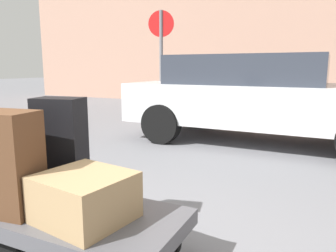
{
  "coord_description": "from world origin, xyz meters",
  "views": [
    {
      "loc": [
        1.27,
        -1.5,
        1.22
      ],
      "look_at": [
        0.0,
        1.2,
        0.69
      ],
      "focal_mm": 35.04,
      "sensor_mm": 36.0,
      "label": 1
    }
  ],
  "objects_px": {
    "no_parking_sign": "(161,57)",
    "suitcase_black_center": "(61,146)",
    "luggage_cart": "(86,224)",
    "suitcase_tan_front_right": "(85,197)",
    "parked_car": "(258,96)",
    "suitcase_brown_stacked_top": "(9,163)"
  },
  "relations": [
    {
      "from": "suitcase_black_center",
      "to": "no_parking_sign",
      "type": "height_order",
      "value": "no_parking_sign"
    },
    {
      "from": "luggage_cart",
      "to": "suitcase_black_center",
      "type": "relative_size",
      "value": 1.8
    },
    {
      "from": "luggage_cart",
      "to": "suitcase_black_center",
      "type": "height_order",
      "value": "suitcase_black_center"
    },
    {
      "from": "suitcase_tan_front_right",
      "to": "no_parking_sign",
      "type": "distance_m",
      "value": 4.84
    },
    {
      "from": "luggage_cart",
      "to": "suitcase_tan_front_right",
      "type": "xyz_separation_m",
      "value": [
        0.06,
        -0.07,
        0.21
      ]
    },
    {
      "from": "luggage_cart",
      "to": "suitcase_tan_front_right",
      "type": "distance_m",
      "value": 0.23
    },
    {
      "from": "suitcase_tan_front_right",
      "to": "no_parking_sign",
      "type": "bearing_deg",
      "value": 120.07
    },
    {
      "from": "luggage_cart",
      "to": "no_parking_sign",
      "type": "bearing_deg",
      "value": 110.62
    },
    {
      "from": "suitcase_black_center",
      "to": "parked_car",
      "type": "distance_m",
      "value": 3.87
    },
    {
      "from": "parked_car",
      "to": "no_parking_sign",
      "type": "relative_size",
      "value": 1.89
    },
    {
      "from": "suitcase_black_center",
      "to": "luggage_cart",
      "type": "bearing_deg",
      "value": -42.88
    },
    {
      "from": "luggage_cart",
      "to": "parked_car",
      "type": "distance_m",
      "value": 4.06
    },
    {
      "from": "suitcase_brown_stacked_top",
      "to": "no_parking_sign",
      "type": "xyz_separation_m",
      "value": [
        -1.23,
        4.54,
        0.77
      ]
    },
    {
      "from": "suitcase_black_center",
      "to": "no_parking_sign",
      "type": "distance_m",
      "value": 4.4
    },
    {
      "from": "suitcase_black_center",
      "to": "no_parking_sign",
      "type": "bearing_deg",
      "value": 94.12
    },
    {
      "from": "suitcase_brown_stacked_top",
      "to": "luggage_cart",
      "type": "bearing_deg",
      "value": 16.34
    },
    {
      "from": "luggage_cart",
      "to": "parked_car",
      "type": "bearing_deg",
      "value": 85.63
    },
    {
      "from": "suitcase_tan_front_right",
      "to": "luggage_cart",
      "type": "bearing_deg",
      "value": 141.12
    },
    {
      "from": "suitcase_tan_front_right",
      "to": "suitcase_black_center",
      "type": "distance_m",
      "value": 0.55
    },
    {
      "from": "suitcase_tan_front_right",
      "to": "parked_car",
      "type": "relative_size",
      "value": 0.11
    },
    {
      "from": "luggage_cart",
      "to": "parked_car",
      "type": "height_order",
      "value": "parked_car"
    },
    {
      "from": "no_parking_sign",
      "to": "suitcase_black_center",
      "type": "bearing_deg",
      "value": -72.96
    }
  ]
}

